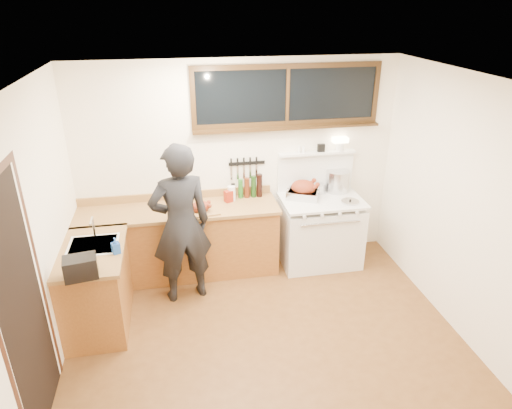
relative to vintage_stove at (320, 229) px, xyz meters
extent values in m
cube|color=brown|center=(-1.00, -1.41, -0.48)|extent=(4.00, 3.50, 0.02)
cube|color=white|center=(-1.00, 0.36, 0.83)|extent=(4.00, 0.05, 2.60)
cube|color=white|center=(-1.00, -3.19, 0.83)|extent=(4.00, 0.05, 2.60)
cube|color=white|center=(-3.03, -1.41, 0.83)|extent=(0.05, 3.50, 2.60)
cube|color=white|center=(1.02, -1.41, 0.83)|extent=(0.05, 3.50, 2.60)
cube|color=white|center=(-1.00, -1.41, 2.16)|extent=(4.00, 3.50, 0.05)
cube|color=brown|center=(-1.80, 0.04, -0.04)|extent=(2.40, 0.60, 0.86)
cube|color=olive|center=(-1.80, 0.03, 0.41)|extent=(2.44, 0.64, 0.04)
cube|color=olive|center=(-1.80, 0.32, 0.48)|extent=(2.40, 0.03, 0.10)
sphere|color=#B78C38|center=(-2.80, -0.24, 0.23)|extent=(0.03, 0.03, 0.03)
sphere|color=#B78C38|center=(-2.30, -0.24, 0.23)|extent=(0.03, 0.03, 0.03)
sphere|color=#B78C38|center=(-1.80, -0.24, 0.23)|extent=(0.03, 0.03, 0.03)
sphere|color=#B78C38|center=(-1.30, -0.24, 0.23)|extent=(0.03, 0.03, 0.03)
sphere|color=#B78C38|center=(-0.85, -0.24, 0.23)|extent=(0.03, 0.03, 0.03)
cube|color=brown|center=(-2.70, -0.79, -0.04)|extent=(0.60, 1.05, 0.86)
cube|color=olive|center=(-2.69, -0.79, 0.41)|extent=(0.64, 1.09, 0.04)
cube|color=white|center=(-2.68, -0.71, 0.37)|extent=(0.45, 0.40, 0.14)
cube|color=white|center=(-2.68, -0.71, 0.44)|extent=(0.50, 0.45, 0.01)
cylinder|color=silver|center=(-2.68, -0.53, 0.55)|extent=(0.02, 0.02, 0.24)
cylinder|color=silver|center=(-2.68, -0.61, 0.66)|extent=(0.02, 0.18, 0.02)
cube|color=white|center=(0.00, -0.01, -0.06)|extent=(1.00, 0.70, 0.82)
cube|color=white|center=(0.00, -0.01, 0.42)|extent=(1.02, 0.72, 0.03)
cube|color=white|center=(0.00, -0.35, 0.05)|extent=(0.88, 0.02, 0.46)
cylinder|color=silver|center=(0.00, -0.38, 0.27)|extent=(0.75, 0.02, 0.02)
cylinder|color=white|center=(-0.33, -0.37, 0.38)|extent=(0.04, 0.03, 0.04)
cylinder|color=white|center=(-0.11, -0.37, 0.38)|extent=(0.04, 0.03, 0.04)
cylinder|color=white|center=(0.11, -0.37, 0.38)|extent=(0.04, 0.03, 0.04)
cylinder|color=white|center=(0.33, -0.37, 0.38)|extent=(0.04, 0.03, 0.04)
cube|color=white|center=(0.00, 0.31, 0.68)|extent=(1.00, 0.05, 0.50)
cube|color=white|center=(0.00, 0.28, 0.95)|extent=(1.00, 0.12, 0.03)
cylinder|color=white|center=(0.30, 0.28, 1.02)|extent=(0.11, 0.11, 0.11)
cube|color=#FFE5B2|center=(0.30, 0.28, 1.10)|extent=(0.19, 0.10, 0.06)
cube|color=black|center=(0.05, 0.28, 1.01)|extent=(0.09, 0.05, 0.10)
cylinder|color=white|center=(-0.18, 0.28, 1.01)|extent=(0.04, 0.04, 0.09)
cylinder|color=white|center=(-0.24, 0.28, 1.01)|extent=(0.04, 0.04, 0.09)
cube|color=black|center=(-0.40, 0.32, 1.68)|extent=(2.20, 0.01, 0.62)
cube|color=black|center=(-0.40, 0.32, 2.02)|extent=(2.32, 0.04, 0.06)
cube|color=black|center=(-0.40, 0.32, 1.34)|extent=(2.32, 0.04, 0.06)
cube|color=black|center=(-1.53, 0.32, 1.68)|extent=(0.06, 0.04, 0.62)
cube|color=black|center=(0.73, 0.32, 1.68)|extent=(0.06, 0.04, 0.62)
cube|color=black|center=(-0.40, 0.32, 1.68)|extent=(0.04, 0.04, 0.62)
cube|color=black|center=(-0.40, 0.27, 1.30)|extent=(2.32, 0.13, 0.03)
cube|color=black|center=(-2.99, -1.96, 0.58)|extent=(0.01, 0.86, 2.10)
cube|color=black|center=(-2.99, -2.45, 0.58)|extent=(0.01, 0.07, 2.10)
cube|color=black|center=(-2.99, -1.48, 0.58)|extent=(0.01, 0.07, 2.10)
cube|color=black|center=(-0.90, 0.33, 0.85)|extent=(0.46, 0.02, 0.04)
cube|color=silver|center=(-1.10, 0.31, 0.74)|extent=(0.02, 0.00, 0.18)
cube|color=black|center=(-1.10, 0.31, 0.88)|extent=(0.02, 0.02, 0.10)
cube|color=silver|center=(-1.02, 0.31, 0.74)|extent=(0.02, 0.00, 0.18)
cube|color=black|center=(-1.02, 0.31, 0.88)|extent=(0.02, 0.02, 0.10)
cube|color=silver|center=(-0.94, 0.31, 0.74)|extent=(0.02, 0.00, 0.18)
cube|color=black|center=(-0.94, 0.31, 0.88)|extent=(0.02, 0.02, 0.10)
cube|color=silver|center=(-0.86, 0.31, 0.74)|extent=(0.03, 0.00, 0.18)
cube|color=black|center=(-0.86, 0.31, 0.88)|extent=(0.02, 0.02, 0.10)
cube|color=silver|center=(-0.78, 0.31, 0.74)|extent=(0.03, 0.00, 0.18)
cube|color=black|center=(-0.78, 0.31, 0.88)|extent=(0.02, 0.02, 0.10)
imported|color=black|center=(-1.78, -0.47, 0.47)|extent=(0.76, 0.58, 1.87)
imported|color=#2150A8|center=(-2.43, -0.91, 0.52)|extent=(0.10, 0.10, 0.17)
cube|color=black|center=(-2.70, -1.29, 0.53)|extent=(0.32, 0.25, 0.20)
cube|color=olive|center=(-1.53, -0.12, 0.44)|extent=(0.45, 0.37, 0.02)
ellipsoid|color=maroon|center=(-1.53, -0.12, 0.51)|extent=(0.25, 0.19, 0.13)
sphere|color=maroon|center=(-1.43, -0.07, 0.53)|extent=(0.05, 0.05, 0.05)
sphere|color=maroon|center=(-1.43, -0.17, 0.53)|extent=(0.05, 0.05, 0.05)
cube|color=silver|center=(-0.22, 0.08, 0.48)|extent=(0.48, 0.43, 0.10)
cube|color=#3F3F42|center=(-0.22, 0.08, 0.52)|extent=(0.42, 0.38, 0.03)
torus|color=silver|center=(-0.43, 0.08, 0.53)|extent=(0.05, 0.09, 0.10)
torus|color=silver|center=(-0.02, 0.08, 0.53)|extent=(0.05, 0.09, 0.10)
ellipsoid|color=maroon|center=(-0.22, 0.08, 0.57)|extent=(0.37, 0.34, 0.20)
cylinder|color=maroon|center=(-0.12, 0.00, 0.59)|extent=(0.12, 0.09, 0.08)
sphere|color=maroon|center=(-0.06, 0.00, 0.63)|extent=(0.06, 0.06, 0.06)
cylinder|color=maroon|center=(-0.12, 0.15, 0.59)|extent=(0.12, 0.09, 0.08)
sphere|color=maroon|center=(-0.06, 0.15, 0.63)|extent=(0.06, 0.06, 0.06)
cylinder|color=silver|center=(0.27, 0.21, 0.57)|extent=(0.34, 0.34, 0.28)
cylinder|color=silver|center=(0.02, 0.19, 0.49)|extent=(0.17, 0.17, 0.12)
cylinder|color=black|center=(0.02, 0.31, 0.54)|extent=(0.02, 0.16, 0.02)
cylinder|color=silver|center=(0.31, -0.18, 0.44)|extent=(0.30, 0.30, 0.02)
sphere|color=black|center=(0.31, -0.18, 0.46)|extent=(0.03, 0.03, 0.03)
cube|color=maroon|center=(-1.17, 0.13, 0.50)|extent=(0.12, 0.11, 0.14)
cylinder|color=white|center=(-1.12, 0.16, 0.52)|extent=(0.10, 0.10, 0.19)
cylinder|color=black|center=(-1.10, 0.22, 0.53)|extent=(0.05, 0.05, 0.20)
cylinder|color=black|center=(-1.00, 0.22, 0.56)|extent=(0.06, 0.06, 0.25)
cylinder|color=black|center=(-0.92, 0.22, 0.56)|extent=(0.07, 0.07, 0.26)
cylinder|color=black|center=(-0.84, 0.22, 0.57)|extent=(0.06, 0.06, 0.28)
cylinder|color=black|center=(-0.76, 0.22, 0.58)|extent=(0.07, 0.07, 0.30)
camera|label=1|loc=(-1.80, -5.03, 2.75)|focal=32.00mm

